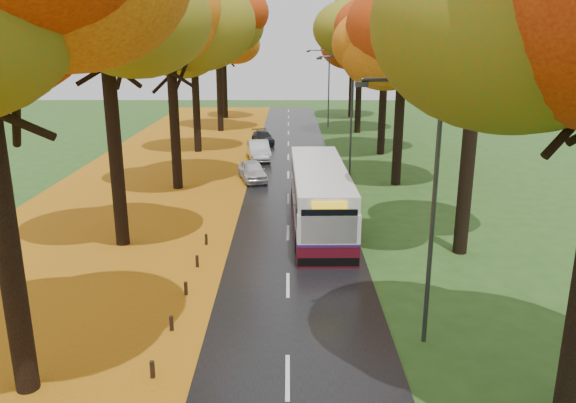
{
  "coord_description": "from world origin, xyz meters",
  "views": [
    {
      "loc": [
        0.03,
        -7.45,
        8.94
      ],
      "look_at": [
        0.0,
        14.5,
        2.6
      ],
      "focal_mm": 35.0,
      "sensor_mm": 36.0,
      "label": 1
    }
  ],
  "objects_px": {
    "streetlamp_far": "(326,82)",
    "car_silver": "(259,150)",
    "car_dark": "(263,138)",
    "bus": "(319,195)",
    "car_white": "(252,171)",
    "streetlamp_near": "(426,194)",
    "streetlamp_mid": "(348,106)"
  },
  "relations": [
    {
      "from": "car_dark",
      "to": "streetlamp_far",
      "type": "bearing_deg",
      "value": 45.35
    },
    {
      "from": "streetlamp_near",
      "to": "bus",
      "type": "height_order",
      "value": "streetlamp_near"
    },
    {
      "from": "car_white",
      "to": "car_dark",
      "type": "relative_size",
      "value": 0.98
    },
    {
      "from": "bus",
      "to": "car_white",
      "type": "height_order",
      "value": "bus"
    },
    {
      "from": "bus",
      "to": "car_silver",
      "type": "height_order",
      "value": "bus"
    },
    {
      "from": "streetlamp_far",
      "to": "car_dark",
      "type": "distance_m",
      "value": 12.56
    },
    {
      "from": "streetlamp_mid",
      "to": "car_white",
      "type": "relative_size",
      "value": 2.13
    },
    {
      "from": "streetlamp_mid",
      "to": "streetlamp_far",
      "type": "distance_m",
      "value": 22.0
    },
    {
      "from": "streetlamp_mid",
      "to": "car_silver",
      "type": "relative_size",
      "value": 1.83
    },
    {
      "from": "bus",
      "to": "car_white",
      "type": "distance_m",
      "value": 10.09
    },
    {
      "from": "streetlamp_near",
      "to": "streetlamp_far",
      "type": "bearing_deg",
      "value": 90.0
    },
    {
      "from": "car_white",
      "to": "car_dark",
      "type": "distance_m",
      "value": 13.48
    },
    {
      "from": "car_dark",
      "to": "car_silver",
      "type": "bearing_deg",
      "value": -103.17
    },
    {
      "from": "car_silver",
      "to": "car_white",
      "type": "bearing_deg",
      "value": -99.0
    },
    {
      "from": "car_white",
      "to": "bus",
      "type": "bearing_deg",
      "value": -81.53
    },
    {
      "from": "car_white",
      "to": "streetlamp_far",
      "type": "bearing_deg",
      "value": 60.77
    },
    {
      "from": "streetlamp_mid",
      "to": "car_white",
      "type": "bearing_deg",
      "value": -165.87
    },
    {
      "from": "streetlamp_near",
      "to": "car_silver",
      "type": "xyz_separation_m",
      "value": [
        -6.23,
        27.13,
        -3.95
      ]
    },
    {
      "from": "streetlamp_mid",
      "to": "car_dark",
      "type": "relative_size",
      "value": 2.07
    },
    {
      "from": "streetlamp_far",
      "to": "car_silver",
      "type": "bearing_deg",
      "value": -110.28
    },
    {
      "from": "streetlamp_far",
      "to": "bus",
      "type": "distance_m",
      "value": 33.09
    },
    {
      "from": "streetlamp_near",
      "to": "car_white",
      "type": "bearing_deg",
      "value": 107.14
    },
    {
      "from": "streetlamp_far",
      "to": "car_dark",
      "type": "bearing_deg",
      "value": -121.6
    },
    {
      "from": "streetlamp_mid",
      "to": "bus",
      "type": "distance_m",
      "value": 11.55
    },
    {
      "from": "streetlamp_near",
      "to": "car_dark",
      "type": "bearing_deg",
      "value": 100.4
    },
    {
      "from": "bus",
      "to": "car_white",
      "type": "relative_size",
      "value": 2.99
    },
    {
      "from": "streetlamp_near",
      "to": "bus",
      "type": "distance_m",
      "value": 11.82
    },
    {
      "from": "streetlamp_near",
      "to": "streetlamp_mid",
      "type": "bearing_deg",
      "value": 90.0
    },
    {
      "from": "streetlamp_near",
      "to": "streetlamp_far",
      "type": "relative_size",
      "value": 1.0
    },
    {
      "from": "car_silver",
      "to": "bus",
      "type": "bearing_deg",
      "value": -85.0
    },
    {
      "from": "car_silver",
      "to": "car_dark",
      "type": "distance_m",
      "value": 6.76
    },
    {
      "from": "car_white",
      "to": "car_dark",
      "type": "xyz_separation_m",
      "value": [
        0.08,
        13.48,
        -0.08
      ]
    }
  ]
}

